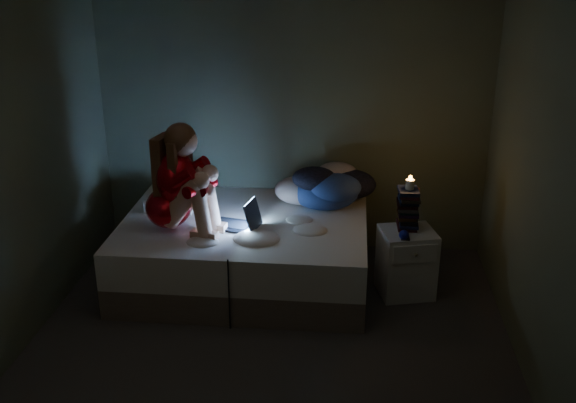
# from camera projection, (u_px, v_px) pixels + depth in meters

# --- Properties ---
(floor) EXTENTS (3.60, 3.80, 0.02)m
(floor) POSITION_uv_depth(u_px,v_px,m) (268.00, 354.00, 4.92)
(floor) COLOR #353231
(floor) RESTS_ON ground
(wall_back) EXTENTS (3.60, 0.02, 2.60)m
(wall_back) POSITION_uv_depth(u_px,v_px,m) (292.00, 115.00, 6.20)
(wall_back) COLOR #515840
(wall_back) RESTS_ON ground
(wall_front) EXTENTS (3.60, 0.02, 2.60)m
(wall_front) POSITION_uv_depth(u_px,v_px,m) (203.00, 355.00, 2.67)
(wall_front) COLOR #515840
(wall_front) RESTS_ON ground
(wall_left) EXTENTS (0.02, 3.80, 2.60)m
(wall_left) POSITION_uv_depth(u_px,v_px,m) (3.00, 178.00, 4.60)
(wall_left) COLOR #515840
(wall_left) RESTS_ON ground
(wall_right) EXTENTS (0.02, 3.80, 2.60)m
(wall_right) POSITION_uv_depth(u_px,v_px,m) (548.00, 197.00, 4.27)
(wall_right) COLOR #515840
(wall_right) RESTS_ON ground
(bed) EXTENTS (2.08, 1.56, 0.57)m
(bed) POSITION_uv_depth(u_px,v_px,m) (245.00, 250.00, 5.85)
(bed) COLOR silver
(bed) RESTS_ON ground
(pillow) EXTENTS (0.42, 0.30, 0.12)m
(pillow) POSITION_uv_depth(u_px,v_px,m) (171.00, 202.00, 5.97)
(pillow) COLOR beige
(pillow) RESTS_ON bed
(woman) EXTENTS (0.64, 0.49, 0.92)m
(woman) POSITION_uv_depth(u_px,v_px,m) (167.00, 177.00, 5.41)
(woman) COLOR #93000C
(woman) RESTS_ON bed
(laptop) EXTENTS (0.42, 0.34, 0.26)m
(laptop) POSITION_uv_depth(u_px,v_px,m) (235.00, 213.00, 5.57)
(laptop) COLOR black
(laptop) RESTS_ON bed
(clothes_pile) EXTENTS (0.78, 0.69, 0.39)m
(clothes_pile) POSITION_uv_depth(u_px,v_px,m) (325.00, 184.00, 6.00)
(clothes_pile) COLOR navy
(clothes_pile) RESTS_ON bed
(nightstand) EXTENTS (0.51, 0.48, 0.57)m
(nightstand) POSITION_uv_depth(u_px,v_px,m) (406.00, 262.00, 5.64)
(nightstand) COLOR silver
(nightstand) RESTS_ON ground
(book_stack) EXTENTS (0.19, 0.25, 0.36)m
(book_stack) POSITION_uv_depth(u_px,v_px,m) (408.00, 208.00, 5.53)
(book_stack) COLOR black
(book_stack) RESTS_ON nightstand
(candle) EXTENTS (0.07, 0.07, 0.08)m
(candle) POSITION_uv_depth(u_px,v_px,m) (410.00, 182.00, 5.45)
(candle) COLOR beige
(candle) RESTS_ON book_stack
(phone) EXTENTS (0.10, 0.15, 0.01)m
(phone) POSITION_uv_depth(u_px,v_px,m) (401.00, 236.00, 5.44)
(phone) COLOR black
(phone) RESTS_ON nightstand
(blue_orb) EXTENTS (0.08, 0.08, 0.08)m
(blue_orb) POSITION_uv_depth(u_px,v_px,m) (399.00, 234.00, 5.39)
(blue_orb) COLOR navy
(blue_orb) RESTS_ON nightstand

